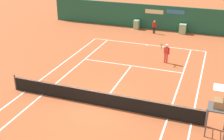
# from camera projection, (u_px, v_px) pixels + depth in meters

# --- Properties ---
(ground_plane) EXTENTS (80.00, 80.00, 0.01)m
(ground_plane) POSITION_uv_depth(u_px,v_px,m) (104.00, 101.00, 17.96)
(ground_plane) COLOR #A8512D
(tennis_net) EXTENTS (12.10, 0.10, 1.07)m
(tennis_net) POSITION_uv_depth(u_px,v_px,m) (100.00, 98.00, 17.26)
(tennis_net) COLOR #4C4C51
(tennis_net) RESTS_ON ground_plane
(sponsor_back_wall) EXTENTS (25.00, 1.02, 2.65)m
(sponsor_back_wall) POSITION_uv_depth(u_px,v_px,m) (160.00, 18.00, 31.47)
(sponsor_back_wall) COLOR #1E5642
(sponsor_back_wall) RESTS_ON ground_plane
(umpire_chair) EXTENTS (1.00, 1.00, 2.63)m
(umpire_chair) POSITION_uv_depth(u_px,v_px,m) (219.00, 105.00, 14.31)
(umpire_chair) COLOR #47474C
(umpire_chair) RESTS_ON ground_plane
(player_on_baseline) EXTENTS (0.74, 0.64, 1.79)m
(player_on_baseline) POSITION_uv_depth(u_px,v_px,m) (166.00, 52.00, 23.09)
(player_on_baseline) COLOR red
(player_on_baseline) RESTS_ON ground_plane
(ball_kid_left_post) EXTENTS (0.45, 0.21, 1.37)m
(ball_kid_left_post) POSITION_uv_depth(u_px,v_px,m) (154.00, 26.00, 30.40)
(ball_kid_left_post) COLOR black
(ball_kid_left_post) RESTS_ON ground_plane
(tennis_ball_mid_court) EXTENTS (0.07, 0.07, 0.07)m
(tennis_ball_mid_court) POSITION_uv_depth(u_px,v_px,m) (133.00, 71.00, 22.01)
(tennis_ball_mid_court) COLOR #CCE033
(tennis_ball_mid_court) RESTS_ON ground_plane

